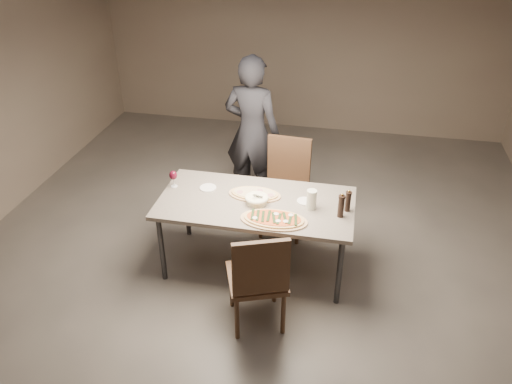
% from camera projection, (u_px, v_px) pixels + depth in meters
% --- Properties ---
extents(room, '(7.00, 7.00, 7.00)m').
position_uv_depth(room, '(256.00, 137.00, 4.26)').
color(room, '#5E5750').
rests_on(room, ground).
extents(dining_table, '(1.80, 0.90, 0.75)m').
position_uv_depth(dining_table, '(256.00, 206.00, 4.63)').
color(dining_table, slate).
rests_on(dining_table, ground).
extents(zucchini_pizza, '(0.59, 0.33, 0.05)m').
position_uv_depth(zucchini_pizza, '(274.00, 219.00, 4.32)').
color(zucchini_pizza, tan).
rests_on(zucchini_pizza, dining_table).
extents(ham_pizza, '(0.50, 0.27, 0.04)m').
position_uv_depth(ham_pizza, '(255.00, 194.00, 4.68)').
color(ham_pizza, tan).
rests_on(ham_pizza, dining_table).
extents(bread_basket, '(0.22, 0.22, 0.08)m').
position_uv_depth(bread_basket, '(257.00, 199.00, 4.54)').
color(bread_basket, '#F8F3C9').
rests_on(bread_basket, dining_table).
extents(oil_dish, '(0.14, 0.14, 0.02)m').
position_uv_depth(oil_dish, '(305.00, 201.00, 4.58)').
color(oil_dish, white).
rests_on(oil_dish, dining_table).
extents(pepper_mill_left, '(0.06, 0.06, 0.23)m').
position_uv_depth(pepper_mill_left, '(341.00, 206.00, 4.33)').
color(pepper_mill_left, black).
rests_on(pepper_mill_left, dining_table).
extents(pepper_mill_right, '(0.06, 0.06, 0.21)m').
position_uv_depth(pepper_mill_right, '(348.00, 201.00, 4.41)').
color(pepper_mill_right, black).
rests_on(pepper_mill_right, dining_table).
extents(carafe, '(0.09, 0.09, 0.19)m').
position_uv_depth(carafe, '(311.00, 200.00, 4.45)').
color(carafe, silver).
rests_on(carafe, dining_table).
extents(wine_glass, '(0.08, 0.08, 0.17)m').
position_uv_depth(wine_glass, '(173.00, 176.00, 4.77)').
color(wine_glass, silver).
rests_on(wine_glass, dining_table).
extents(side_plate, '(0.16, 0.16, 0.01)m').
position_uv_depth(side_plate, '(208.00, 188.00, 4.80)').
color(side_plate, white).
rests_on(side_plate, dining_table).
extents(chair_near, '(0.60, 0.60, 0.99)m').
position_uv_depth(chair_near, '(258.00, 277.00, 3.99)').
color(chair_near, '#3E291A').
rests_on(chair_near, ground).
extents(chair_far, '(0.52, 0.52, 1.02)m').
position_uv_depth(chair_far, '(286.00, 181.00, 5.28)').
color(chair_far, '#3E291A').
rests_on(chair_far, ground).
extents(diner, '(0.70, 0.52, 1.77)m').
position_uv_depth(diner, '(252.00, 132.00, 5.59)').
color(diner, black).
rests_on(diner, ground).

